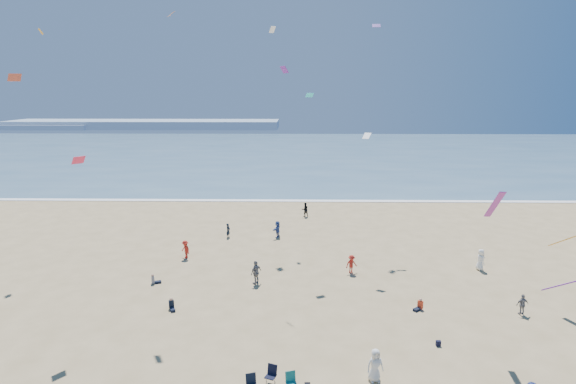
{
  "coord_description": "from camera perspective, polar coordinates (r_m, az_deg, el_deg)",
  "views": [
    {
      "loc": [
        2.42,
        -15.75,
        14.98
      ],
      "look_at": [
        2.0,
        8.0,
        9.63
      ],
      "focal_mm": 28.0,
      "sensor_mm": 36.0,
      "label": 1
    }
  ],
  "objects": [
    {
      "name": "surf_line",
      "position": [
        62.61,
        -1.23,
        -1.11
      ],
      "size": [
        220.0,
        1.2,
        0.08
      ],
      "primitive_type": "cube",
      "color": "white",
      "rests_on": "ground"
    },
    {
      "name": "headland_far",
      "position": [
        196.41,
        -17.7,
        8.2
      ],
      "size": [
        110.0,
        20.0,
        3.2
      ],
      "primitive_type": "cube",
      "color": "#7A8EA8",
      "rests_on": "ground"
    },
    {
      "name": "kites_aloft",
      "position": [
        29.66,
        13.84,
        10.9
      ],
      "size": [
        41.5,
        39.89,
        28.27
      ],
      "color": "orange",
      "rests_on": "ground"
    },
    {
      "name": "seated_group",
      "position": [
        28.48,
        -0.41,
        -18.05
      ],
      "size": [
        21.09,
        20.12,
        0.84
      ],
      "color": "silver",
      "rests_on": "ground"
    },
    {
      "name": "standing_flyers",
      "position": [
        33.82,
        5.04,
        -11.99
      ],
      "size": [
        29.96,
        42.62,
        1.95
      ],
      "color": "black",
      "rests_on": "ground"
    },
    {
      "name": "ocean",
      "position": [
        111.78,
        -0.23,
        5.01
      ],
      "size": [
        220.0,
        100.0,
        0.06
      ],
      "primitive_type": "cube",
      "color": "#476B84",
      "rests_on": "ground"
    },
    {
      "name": "navy_bag",
      "position": [
        29.87,
        18.55,
        -17.75
      ],
      "size": [
        0.28,
        0.18,
        0.34
      ],
      "primitive_type": "cube",
      "color": "black",
      "rests_on": "ground"
    },
    {
      "name": "headland_near",
      "position": [
        208.22,
        -28.7,
        7.31
      ],
      "size": [
        40.0,
        14.0,
        2.0
      ],
      "primitive_type": "cube",
      "color": "#7A8EA8",
      "rests_on": "ground"
    },
    {
      "name": "chair_cluster",
      "position": [
        24.9,
        -2.13,
        -22.88
      ],
      "size": [
        2.74,
        1.56,
        1.0
      ],
      "color": "black",
      "rests_on": "ground"
    }
  ]
}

